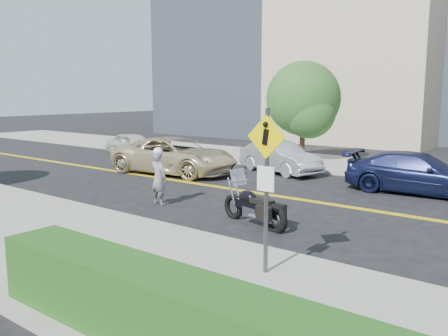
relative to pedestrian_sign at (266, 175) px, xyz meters
name	(u,v)px	position (x,y,z in m)	size (l,w,h in m)	color
ground_plane	(262,194)	(-4.20, 6.31, -1.96)	(120.00, 120.00, 0.00)	black
sidewalk_near	(73,247)	(-4.20, -1.19, -1.89)	(60.00, 5.00, 0.15)	#9E9B91
sidewalk_far	(351,166)	(-4.20, 13.81, -1.89)	(60.00, 5.00, 0.15)	#9E9B91
pedestrian_sign	(266,175)	(0.00, 0.00, 0.00)	(0.78, 0.08, 3.00)	#4C4C51
motorcyclist	(158,176)	(-5.86, 3.03, -1.07)	(0.62, 0.42, 1.78)	#A8A9AD
motorcycle	(254,199)	(-2.25, 2.95, -1.26)	(2.29, 0.70, 1.40)	black
suv	(175,156)	(-9.47, 7.51, -1.19)	(2.56, 5.55, 1.54)	beige
parked_car_white	(133,144)	(-15.41, 10.43, -1.34)	(1.46, 3.64, 1.24)	white
parked_car_silver	(280,157)	(-6.00, 10.41, -1.29)	(1.41, 4.05, 1.34)	silver
parked_car_blue	(418,173)	(-0.08, 9.68, -1.26)	(1.96, 4.83, 1.40)	#181E48
tree_far_a	(303,99)	(-6.81, 13.87, 1.18)	(3.63, 3.63, 4.96)	#382619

